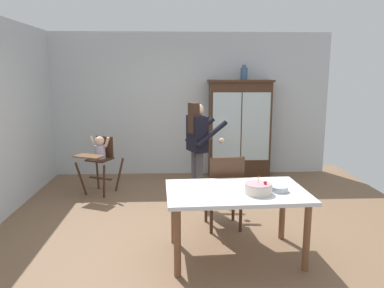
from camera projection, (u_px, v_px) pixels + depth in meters
The scene contains 10 objects.
ground_plane at pixel (198, 226), 4.83m from camera, with size 6.24×6.24×0.00m, color brown.
wall_back at pixel (190, 105), 7.16m from camera, with size 5.32×0.06×2.70m, color silver.
china_cabinet at pixel (239, 129), 7.02m from camera, with size 1.19×0.48×1.83m.
ceramic_vase at pixel (244, 73), 6.84m from camera, with size 0.13×0.13×0.27m.
high_chair_with_toddler at pixel (100, 154), 6.04m from camera, with size 0.76×0.83×0.95m.
adult_person at pixel (198, 141), 5.46m from camera, with size 0.63×0.62×1.53m.
dining_table at pixel (236, 199), 3.94m from camera, with size 1.50×0.98×0.74m.
birthday_cake at pixel (258, 189), 3.80m from camera, with size 0.28×0.28×0.19m.
serving_bowl at pixel (279, 189), 3.87m from camera, with size 0.18×0.18×0.06m, color #B2BCC6.
dining_chair_far_side at pixel (225, 187), 4.62m from camera, with size 0.48×0.48×0.96m.
Camera 1 is at (-0.29, -4.54, 1.95)m, focal length 34.91 mm.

